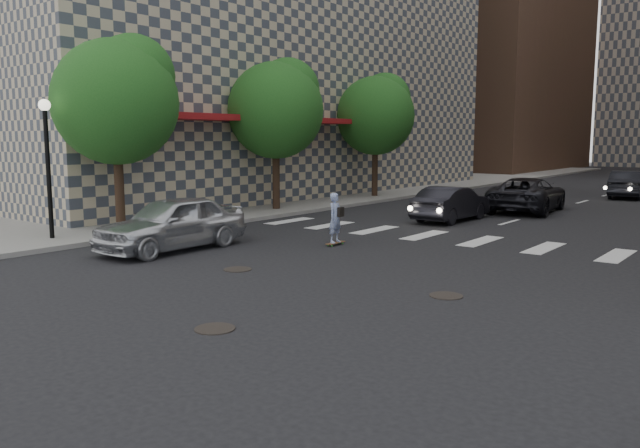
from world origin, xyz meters
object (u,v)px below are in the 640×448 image
at_px(silver_sedan, 172,223).
at_px(traffic_car_e, 627,184).
at_px(tree_a, 120,96).
at_px(traffic_car_c, 527,195).
at_px(tree_c, 378,112).
at_px(traffic_car_a, 451,204).
at_px(tree_b, 278,106).
at_px(lamppost, 47,149).
at_px(skateboarder, 336,218).

height_order(silver_sedan, traffic_car_e, silver_sedan).
distance_m(tree_a, traffic_car_c, 17.65).
height_order(tree_c, traffic_car_a, tree_c).
bearing_deg(tree_b, lamppost, -90.25).
bearing_deg(traffic_car_c, traffic_car_a, 69.66).
distance_m(tree_c, silver_sedan, 18.00).
distance_m(traffic_car_c, traffic_car_e, 10.09).
bearing_deg(tree_c, tree_a, -90.00).
bearing_deg(traffic_car_a, traffic_car_e, -101.80).
relative_size(tree_a, skateboarder, 4.11).
xyz_separation_m(tree_b, traffic_car_a, (7.45, 1.86, -3.96)).
bearing_deg(traffic_car_a, lamppost, 59.59).
bearing_deg(lamppost, tree_a, 89.01).
distance_m(tree_a, tree_b, 8.00).
distance_m(tree_b, skateboarder, 9.88).
height_order(tree_a, silver_sedan, tree_a).
height_order(lamppost, tree_c, tree_c).
bearing_deg(silver_sedan, tree_b, 112.85).
relative_size(tree_b, tree_c, 1.00).
distance_m(traffic_car_a, traffic_car_c, 5.15).
bearing_deg(lamppost, traffic_car_e, 68.54).
relative_size(tree_a, traffic_car_e, 1.47).
distance_m(skateboarder, traffic_car_a, 7.41).
relative_size(tree_c, silver_sedan, 1.41).
height_order(tree_b, skateboarder, tree_b).
bearing_deg(tree_c, silver_sedan, -77.01).
xyz_separation_m(tree_c, skateboarder, (7.24, -13.55, -3.80)).
bearing_deg(traffic_car_e, skateboarder, 73.88).
xyz_separation_m(tree_a, tree_b, (0.00, 8.00, 0.00)).
xyz_separation_m(tree_b, traffic_car_e, (10.72, 16.75, -3.91)).
bearing_deg(tree_a, traffic_car_a, 52.92).
distance_m(tree_c, skateboarder, 15.82).
bearing_deg(lamppost, silver_sedan, 20.56).
relative_size(skateboarder, traffic_car_c, 0.29).
height_order(tree_b, traffic_car_e, tree_b).
relative_size(tree_c, traffic_car_c, 1.21).
xyz_separation_m(tree_c, silver_sedan, (3.95, -17.14, -3.85)).
distance_m(lamppost, traffic_car_c, 19.68).
bearing_deg(tree_b, skateboarder, -37.45).
height_order(silver_sedan, traffic_car_c, silver_sedan).
xyz_separation_m(lamppost, tree_b, (0.05, 10.64, 1.71)).
bearing_deg(tree_b, silver_sedan, -66.60).
xyz_separation_m(tree_a, tree_c, (0.00, 16.00, 0.00)).
bearing_deg(skateboarder, traffic_car_c, 81.92).
bearing_deg(tree_b, traffic_car_e, 57.39).
bearing_deg(traffic_car_c, traffic_car_e, -107.91).
relative_size(tree_c, traffic_car_e, 1.47).
xyz_separation_m(lamppost, traffic_car_e, (10.76, 27.39, -2.19)).
distance_m(silver_sedan, traffic_car_e, 26.75).
bearing_deg(skateboarder, tree_b, 141.17).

